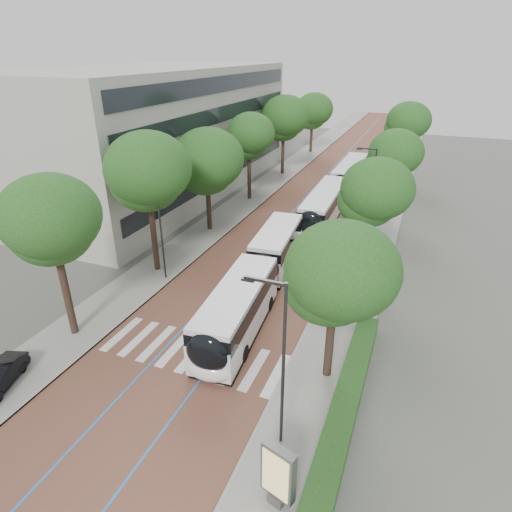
{
  "coord_description": "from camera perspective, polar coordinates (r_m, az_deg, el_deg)",
  "views": [
    {
      "loc": [
        10.74,
        -15.9,
        15.72
      ],
      "look_at": [
        0.62,
        9.61,
        2.4
      ],
      "focal_mm": 30.0,
      "sensor_mm": 36.0,
      "label": 1
    }
  ],
  "objects": [
    {
      "name": "lane_line_left",
      "position": [
        59.36,
        9.01,
        10.23
      ],
      "size": [
        0.12,
        126.0,
        0.01
      ],
      "primitive_type": "cube",
      "color": "blue",
      "rests_on": "road"
    },
    {
      "name": "zebra_crossing",
      "position": [
        25.36,
        -8.28,
        -12.67
      ],
      "size": [
        10.55,
        3.6,
        0.01
      ],
      "color": "silver",
      "rests_on": "ground"
    },
    {
      "name": "streetlight_near",
      "position": [
        17.39,
        3.13,
        -12.98
      ],
      "size": [
        1.82,
        0.2,
        8.0
      ],
      "color": "#29292B",
      "rests_on": "sidewalk_right"
    },
    {
      "name": "lane_line_right",
      "position": [
        58.78,
        12.08,
        9.83
      ],
      "size": [
        0.12,
        126.0,
        0.01
      ],
      "primitive_type": "cube",
      "color": "blue",
      "rests_on": "road"
    },
    {
      "name": "lamp_post_left",
      "position": [
        31.46,
        -12.58,
        3.6
      ],
      "size": [
        0.14,
        0.14,
        8.0
      ],
      "primitive_type": "cylinder",
      "color": "#29292B",
      "rests_on": "sidewalk_left"
    },
    {
      "name": "streetlight_far",
      "position": [
        39.66,
        15.02,
        9.05
      ],
      "size": [
        1.82,
        0.2,
        8.0
      ],
      "color": "#29292B",
      "rests_on": "sidewalk_right"
    },
    {
      "name": "lead_bus",
      "position": [
        28.83,
        -0.0,
        -3.37
      ],
      "size": [
        4.02,
        18.54,
        3.2
      ],
      "rotation": [
        0.0,
        0.0,
        0.08
      ],
      "color": "black",
      "rests_on": "ground"
    },
    {
      "name": "ground",
      "position": [
        24.81,
        -9.85,
        -13.9
      ],
      "size": [
        160.0,
        160.0,
        0.0
      ],
      "primitive_type": "plane",
      "color": "#51544C",
      "rests_on": "ground"
    },
    {
      "name": "bus_queued_0",
      "position": [
        42.83,
        8.95,
        6.35
      ],
      "size": [
        2.8,
        12.45,
        3.2
      ],
      "rotation": [
        0.0,
        0.0,
        0.02
      ],
      "color": "white",
      "rests_on": "ground"
    },
    {
      "name": "kerb_right",
      "position": [
        58.28,
        15.99,
        9.3
      ],
      "size": [
        0.2,
        140.0,
        0.14
      ],
      "primitive_type": "cube",
      "color": "gray",
      "rests_on": "ground"
    },
    {
      "name": "kerb_left",
      "position": [
        60.31,
        5.26,
        10.72
      ],
      "size": [
        0.2,
        140.0,
        0.14
      ],
      "primitive_type": "cube",
      "color": "gray",
      "rests_on": "ground"
    },
    {
      "name": "sidewalk_right",
      "position": [
        58.15,
        17.85,
        9.02
      ],
      "size": [
        4.0,
        140.0,
        0.12
      ],
      "primitive_type": "cube",
      "color": "gray",
      "rests_on": "ground"
    },
    {
      "name": "trees_right",
      "position": [
        39.87,
        16.97,
        11.15
      ],
      "size": [
        5.58,
        47.51,
        9.27
      ],
      "color": "black",
      "rests_on": "ground"
    },
    {
      "name": "road",
      "position": [
        59.05,
        10.54,
        10.02
      ],
      "size": [
        11.0,
        140.0,
        0.02
      ],
      "primitive_type": "cube",
      "color": "brown",
      "rests_on": "ground"
    },
    {
      "name": "office_building",
      "position": [
        54.01,
        -13.24,
        15.94
      ],
      "size": [
        18.11,
        40.0,
        14.0
      ],
      "color": "#A3A197",
      "rests_on": "ground"
    },
    {
      "name": "bus_queued_1",
      "position": [
        54.89,
        12.31,
        10.41
      ],
      "size": [
        2.57,
        12.4,
        3.2
      ],
      "rotation": [
        0.0,
        0.0,
        -0.0
      ],
      "color": "white",
      "rests_on": "ground"
    },
    {
      "name": "hedge",
      "position": [
        22.06,
        11.96,
        -18.38
      ],
      "size": [
        1.2,
        14.0,
        0.8
      ],
      "primitive_type": "cube",
      "color": "#1A3B14",
      "rests_on": "sidewalk_right"
    },
    {
      "name": "ad_panel",
      "position": [
        17.67,
        2.97,
        -27.12
      ],
      "size": [
        1.42,
        0.75,
        2.85
      ],
      "rotation": [
        0.0,
        0.0,
        -0.29
      ],
      "color": "#59595B",
      "rests_on": "sidewalk_right"
    },
    {
      "name": "trees_left",
      "position": [
        46.7,
        -1.82,
        14.97
      ],
      "size": [
        6.45,
        60.69,
        10.21
      ],
      "color": "black",
      "rests_on": "ground"
    },
    {
      "name": "sidewalk_left",
      "position": [
        60.85,
        3.52,
        10.92
      ],
      "size": [
        4.0,
        140.0,
        0.12
      ],
      "primitive_type": "cube",
      "color": "gray",
      "rests_on": "ground"
    }
  ]
}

